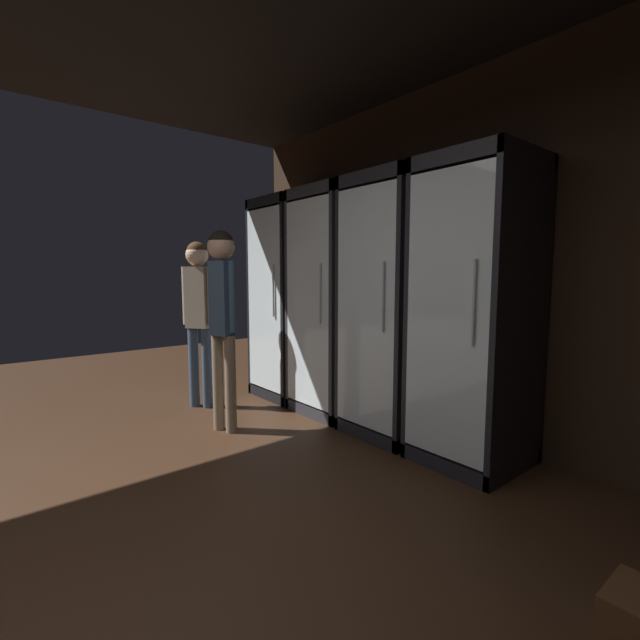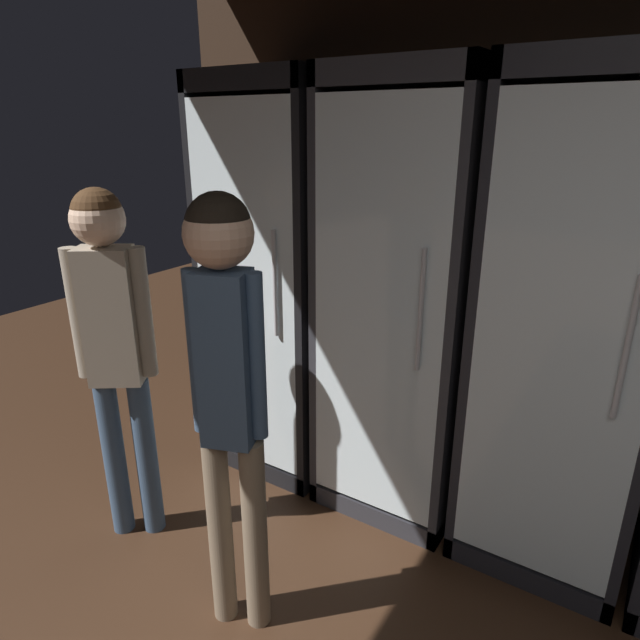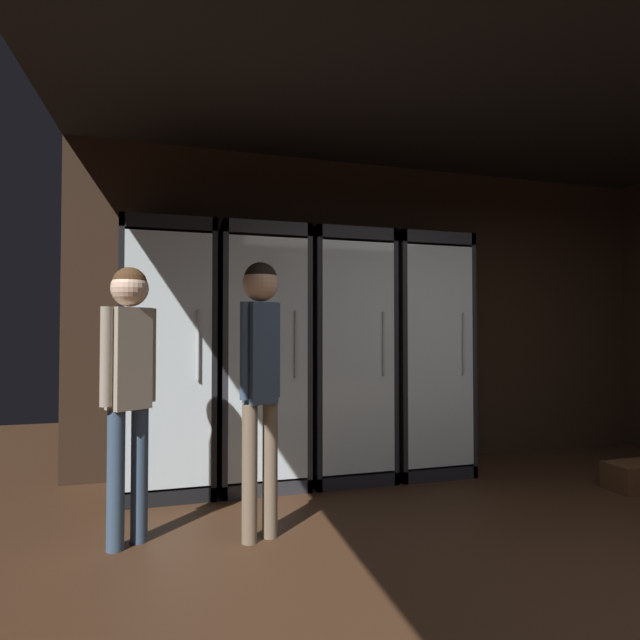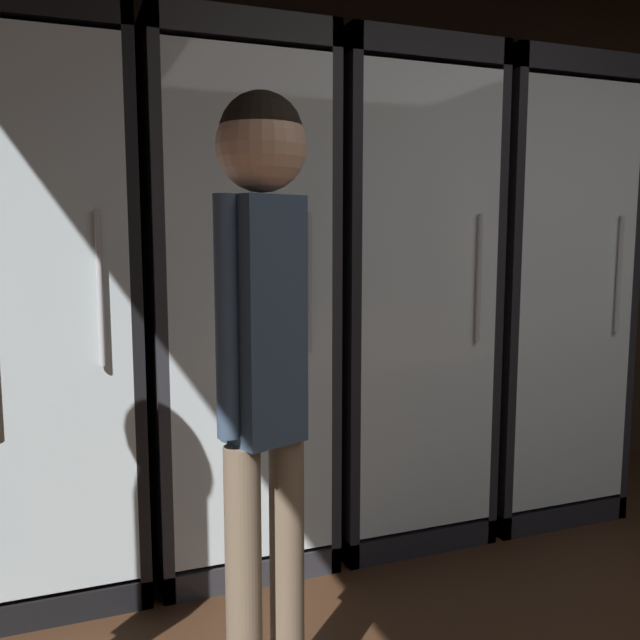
{
  "view_description": "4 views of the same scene",
  "coord_description": "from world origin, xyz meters",
  "px_view_note": "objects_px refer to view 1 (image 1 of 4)",
  "views": [
    {
      "loc": [
        1.57,
        0.01,
        1.29
      ],
      "look_at": [
        -1.67,
        2.64,
        0.84
      ],
      "focal_mm": 24.32,
      "sensor_mm": 36.0,
      "label": 1
    },
    {
      "loc": [
        -0.49,
        0.4,
        1.81
      ],
      "look_at": [
        -1.85,
        2.51,
        0.91
      ],
      "focal_mm": 30.42,
      "sensor_mm": 36.0,
      "label": 2
    },
    {
      "loc": [
        -2.05,
        -1.31,
        1.21
      ],
      "look_at": [
        -1.02,
        2.41,
        1.31
      ],
      "focal_mm": 27.62,
      "sensor_mm": 36.0,
      "label": 3
    },
    {
      "loc": [
        -2.06,
        0.03,
        1.3
      ],
      "look_at": [
        -1.05,
        2.68,
        0.94
      ],
      "focal_mm": 37.97,
      "sensor_mm": 36.0,
      "label": 4
    }
  ],
  "objects_px": {
    "shopper_far": "(198,303)",
    "shopper_near": "(222,302)",
    "cooler_far_left": "(295,301)",
    "cooler_center": "(398,309)",
    "cooler_right": "(479,316)",
    "cooler_left": "(339,305)"
  },
  "relations": [
    {
      "from": "cooler_left",
      "to": "shopper_far",
      "type": "distance_m",
      "value": 1.34
    },
    {
      "from": "cooler_center",
      "to": "cooler_right",
      "type": "distance_m",
      "value": 0.71
    },
    {
      "from": "cooler_right",
      "to": "shopper_near",
      "type": "xyz_separation_m",
      "value": [
        -1.59,
        -1.1,
        0.06
      ]
    },
    {
      "from": "cooler_center",
      "to": "cooler_far_left",
      "type": "bearing_deg",
      "value": -179.99
    },
    {
      "from": "shopper_far",
      "to": "shopper_near",
      "type": "bearing_deg",
      "value": -9.11
    },
    {
      "from": "cooler_far_left",
      "to": "cooler_center",
      "type": "relative_size",
      "value": 1.0
    },
    {
      "from": "cooler_left",
      "to": "shopper_far",
      "type": "relative_size",
      "value": 1.29
    },
    {
      "from": "cooler_right",
      "to": "shopper_near",
      "type": "height_order",
      "value": "cooler_right"
    },
    {
      "from": "cooler_far_left",
      "to": "cooler_center",
      "type": "height_order",
      "value": "same"
    },
    {
      "from": "cooler_center",
      "to": "cooler_right",
      "type": "xyz_separation_m",
      "value": [
        0.71,
        -0.0,
        -0.01
      ]
    },
    {
      "from": "cooler_far_left",
      "to": "cooler_right",
      "type": "distance_m",
      "value": 2.13
    },
    {
      "from": "cooler_far_left",
      "to": "cooler_center",
      "type": "xyz_separation_m",
      "value": [
        1.42,
        0.0,
        0.01
      ]
    },
    {
      "from": "cooler_left",
      "to": "shopper_near",
      "type": "distance_m",
      "value": 1.12
    },
    {
      "from": "cooler_right",
      "to": "cooler_center",
      "type": "bearing_deg",
      "value": 179.96
    },
    {
      "from": "cooler_far_left",
      "to": "shopper_near",
      "type": "relative_size",
      "value": 1.26
    },
    {
      "from": "cooler_far_left",
      "to": "shopper_far",
      "type": "relative_size",
      "value": 1.29
    },
    {
      "from": "cooler_center",
      "to": "shopper_near",
      "type": "xyz_separation_m",
      "value": [
        -0.88,
        -1.1,
        0.05
      ]
    },
    {
      "from": "cooler_left",
      "to": "cooler_right",
      "type": "distance_m",
      "value": 1.42
    },
    {
      "from": "cooler_center",
      "to": "shopper_near",
      "type": "relative_size",
      "value": 1.26
    },
    {
      "from": "cooler_center",
      "to": "shopper_far",
      "type": "height_order",
      "value": "cooler_center"
    },
    {
      "from": "cooler_center",
      "to": "shopper_near",
      "type": "height_order",
      "value": "cooler_center"
    },
    {
      "from": "cooler_center",
      "to": "shopper_far",
      "type": "bearing_deg",
      "value": -148.75
    }
  ]
}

